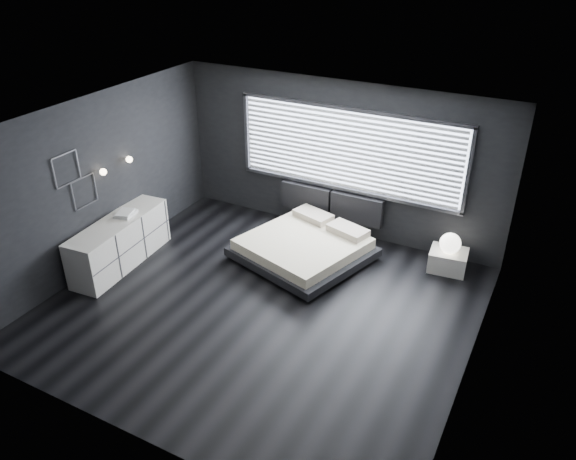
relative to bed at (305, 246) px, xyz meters
The scene contains 12 objects.
room 1.93m from the bed, 88.31° to the right, with size 6.04×6.00×2.80m.
window 1.81m from the bed, 78.02° to the left, with size 4.14×0.09×1.52m.
headboard 1.15m from the bed, 90.55° to the left, with size 1.96×0.16×0.52m.
sconce_near 3.48m from the bed, 152.32° to the right, with size 0.18×0.11×0.11m.
sconce_far 3.27m from the bed, 162.61° to the right, with size 0.18×0.11×0.11m.
wall_art_upper 3.94m from the bed, 144.52° to the right, with size 0.01×0.48×0.48m.
wall_art_lower 3.64m from the bed, 147.89° to the right, with size 0.01×0.48×0.48m.
bed is the anchor object (origin of this frame).
nightstand 2.38m from the bed, 19.42° to the left, with size 0.60×0.50×0.35m, color silver.
orb_lamp 2.39m from the bed, 18.55° to the left, with size 0.34×0.34×0.34m, color white.
dresser 3.08m from the bed, 149.52° to the right, with size 0.72×2.05×0.80m.
book_stack 3.03m from the bed, 153.27° to the right, with size 0.35×0.41×0.07m.
Camera 1 is at (3.52, -5.85, 5.06)m, focal length 35.00 mm.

